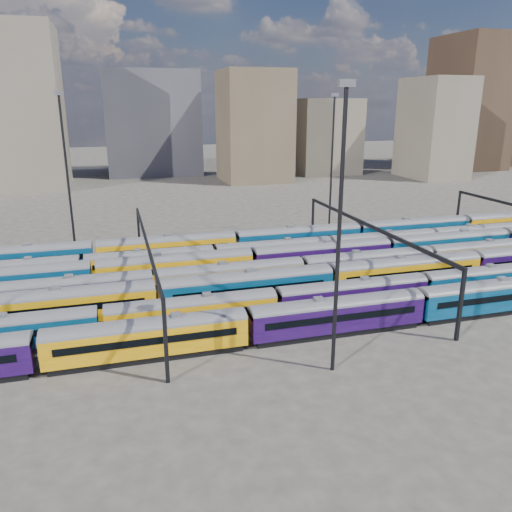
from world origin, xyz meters
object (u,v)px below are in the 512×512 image
object	(u,v)px
rake_0	(247,322)
rake_2	(330,277)
mast_2	(340,224)
rake_1	(276,300)

from	to	relation	value
rake_0	rake_2	distance (m)	16.84
rake_0	mast_2	distance (m)	14.81
rake_1	rake_0	bearing A→B (deg)	-133.37
rake_0	rake_2	size ratio (longest dim) A/B	0.92
rake_1	rake_2	xyz separation A→B (m)	(8.82, 5.00, 0.34)
mast_2	rake_0	bearing A→B (deg)	132.10
rake_0	mast_2	size ratio (longest dim) A/B	4.64
rake_0	mast_2	xyz separation A→B (m)	(6.32, -7.00, 11.41)
rake_1	mast_2	xyz separation A→B (m)	(1.60, -12.00, 11.53)
rake_0	rake_1	world-z (taller)	rake_0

